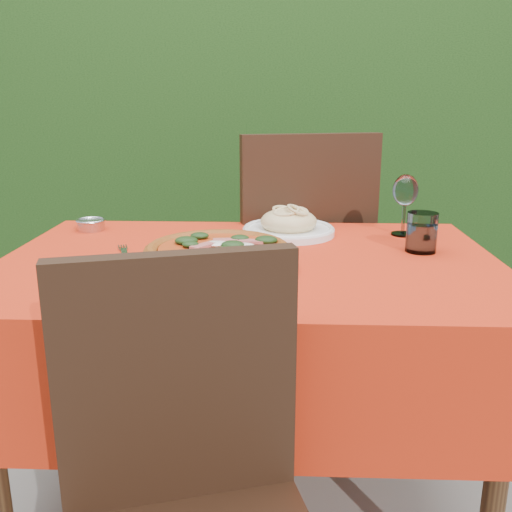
{
  "coord_description": "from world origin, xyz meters",
  "views": [
    {
      "loc": [
        0.07,
        -1.39,
        1.14
      ],
      "look_at": [
        0.02,
        -0.05,
        0.77
      ],
      "focal_mm": 40.0,
      "sensor_mm": 36.0,
      "label": 1
    }
  ],
  "objects_px": {
    "steel_ramekin": "(91,225)",
    "chair_near": "(189,500)",
    "pasta_plate": "(289,225)",
    "wine_glass": "(405,193)",
    "water_glass": "(422,234)",
    "fork": "(125,256)",
    "pizza_plate": "(218,256)",
    "chair_far": "(299,257)"
  },
  "relations": [
    {
      "from": "steel_ramekin",
      "to": "chair_near",
      "type": "bearing_deg",
      "value": -64.51
    },
    {
      "from": "pasta_plate",
      "to": "wine_glass",
      "type": "bearing_deg",
      "value": 1.12
    },
    {
      "from": "chair_near",
      "to": "water_glass",
      "type": "xyz_separation_m",
      "value": [
        0.51,
        0.7,
        0.28
      ]
    },
    {
      "from": "steel_ramekin",
      "to": "pasta_plate",
      "type": "bearing_deg",
      "value": -3.17
    },
    {
      "from": "pasta_plate",
      "to": "water_glass",
      "type": "bearing_deg",
      "value": -27.39
    },
    {
      "from": "chair_near",
      "to": "fork",
      "type": "distance_m",
      "value": 0.7
    },
    {
      "from": "water_glass",
      "to": "fork",
      "type": "distance_m",
      "value": 0.77
    },
    {
      "from": "water_glass",
      "to": "wine_glass",
      "type": "relative_size",
      "value": 0.58
    },
    {
      "from": "chair_near",
      "to": "pizza_plate",
      "type": "height_order",
      "value": "chair_near"
    },
    {
      "from": "chair_far",
      "to": "steel_ramekin",
      "type": "height_order",
      "value": "chair_far"
    },
    {
      "from": "chair_far",
      "to": "fork",
      "type": "relative_size",
      "value": 4.92
    },
    {
      "from": "water_glass",
      "to": "wine_glass",
      "type": "distance_m",
      "value": 0.2
    },
    {
      "from": "pizza_plate",
      "to": "water_glass",
      "type": "height_order",
      "value": "water_glass"
    },
    {
      "from": "chair_far",
      "to": "pizza_plate",
      "type": "distance_m",
      "value": 0.74
    },
    {
      "from": "chair_far",
      "to": "water_glass",
      "type": "distance_m",
      "value": 0.62
    },
    {
      "from": "chair_near",
      "to": "fork",
      "type": "height_order",
      "value": "chair_near"
    },
    {
      "from": "water_glass",
      "to": "pasta_plate",
      "type": "bearing_deg",
      "value": 152.61
    },
    {
      "from": "water_glass",
      "to": "chair_near",
      "type": "bearing_deg",
      "value": -126.29
    },
    {
      "from": "chair_near",
      "to": "steel_ramekin",
      "type": "height_order",
      "value": "chair_near"
    },
    {
      "from": "chair_near",
      "to": "pizza_plate",
      "type": "xyz_separation_m",
      "value": [
        -0.0,
        0.52,
        0.26
      ]
    },
    {
      "from": "chair_far",
      "to": "pizza_plate",
      "type": "height_order",
      "value": "chair_far"
    },
    {
      "from": "chair_far",
      "to": "pasta_plate",
      "type": "relative_size",
      "value": 3.79
    },
    {
      "from": "pizza_plate",
      "to": "chair_near",
      "type": "bearing_deg",
      "value": -89.69
    },
    {
      "from": "chair_far",
      "to": "steel_ramekin",
      "type": "relative_size",
      "value": 12.59
    },
    {
      "from": "pizza_plate",
      "to": "pasta_plate",
      "type": "xyz_separation_m",
      "value": [
        0.17,
        0.36,
        -0.0
      ]
    },
    {
      "from": "chair_near",
      "to": "pasta_plate",
      "type": "height_order",
      "value": "chair_near"
    },
    {
      "from": "water_glass",
      "to": "chair_far",
      "type": "bearing_deg",
      "value": 121.29
    },
    {
      "from": "fork",
      "to": "steel_ramekin",
      "type": "relative_size",
      "value": 2.56
    },
    {
      "from": "chair_near",
      "to": "fork",
      "type": "relative_size",
      "value": 4.32
    },
    {
      "from": "pizza_plate",
      "to": "wine_glass",
      "type": "bearing_deg",
      "value": 35.98
    },
    {
      "from": "water_glass",
      "to": "steel_ramekin",
      "type": "relative_size",
      "value": 1.28
    },
    {
      "from": "pasta_plate",
      "to": "steel_ramekin",
      "type": "height_order",
      "value": "pasta_plate"
    },
    {
      "from": "pasta_plate",
      "to": "chair_far",
      "type": "bearing_deg",
      "value": 82.01
    },
    {
      "from": "pasta_plate",
      "to": "water_glass",
      "type": "xyz_separation_m",
      "value": [
        0.35,
        -0.18,
        0.02
      ]
    },
    {
      "from": "pizza_plate",
      "to": "fork",
      "type": "distance_m",
      "value": 0.27
    },
    {
      "from": "chair_far",
      "to": "pizza_plate",
      "type": "bearing_deg",
      "value": 57.12
    },
    {
      "from": "chair_far",
      "to": "fork",
      "type": "distance_m",
      "value": 0.76
    },
    {
      "from": "pizza_plate",
      "to": "pasta_plate",
      "type": "bearing_deg",
      "value": 64.7
    },
    {
      "from": "wine_glass",
      "to": "pizza_plate",
      "type": "bearing_deg",
      "value": -144.02
    },
    {
      "from": "fork",
      "to": "chair_near",
      "type": "bearing_deg",
      "value": -86.48
    },
    {
      "from": "pasta_plate",
      "to": "fork",
      "type": "xyz_separation_m",
      "value": [
        -0.42,
        -0.27,
        -0.02
      ]
    },
    {
      "from": "chair_near",
      "to": "wine_glass",
      "type": "bearing_deg",
      "value": 43.99
    }
  ]
}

